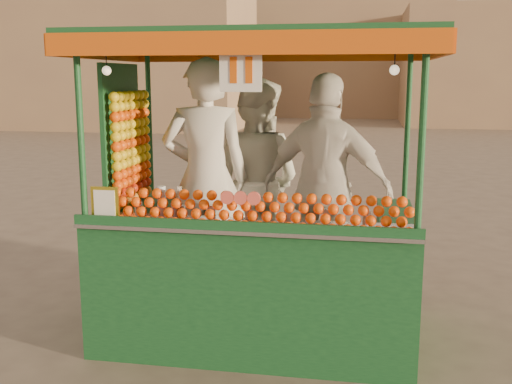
% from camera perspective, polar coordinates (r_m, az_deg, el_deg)
% --- Properties ---
extents(ground, '(90.00, 90.00, 0.00)m').
position_cam_1_polar(ground, '(5.15, -0.98, -12.96)').
color(ground, brown).
rests_on(ground, ground).
extents(building_left, '(10.00, 6.00, 6.00)m').
position_cam_1_polar(building_left, '(26.56, -12.07, 12.49)').
color(building_left, '#8E7151').
rests_on(building_left, ground).
extents(building_right, '(9.00, 6.00, 5.00)m').
position_cam_1_polar(building_right, '(29.27, 22.56, 10.75)').
color(building_right, '#8E7151').
rests_on(building_right, ground).
extents(building_center, '(14.00, 7.00, 7.00)m').
position_cam_1_polar(building_center, '(34.78, 5.47, 13.02)').
color(building_center, '#8E7151').
rests_on(building_center, ground).
extents(juice_cart, '(2.63, 1.70, 2.39)m').
position_cam_1_polar(juice_cart, '(4.80, -0.64, -4.84)').
color(juice_cart, '#103D1E').
rests_on(juice_cart, ground).
extents(vendor_left, '(0.78, 0.59, 1.94)m').
position_cam_1_polar(vendor_left, '(5.02, -4.71, 1.30)').
color(vendor_left, beige).
rests_on(vendor_left, ground).
extents(vendor_middle, '(1.04, 0.93, 1.78)m').
position_cam_1_polar(vendor_middle, '(5.35, -0.04, 1.02)').
color(vendor_middle, silver).
rests_on(vendor_middle, ground).
extents(vendor_right, '(1.15, 0.72, 1.82)m').
position_cam_1_polar(vendor_right, '(4.89, 6.60, 0.33)').
color(vendor_right, silver).
rests_on(vendor_right, ground).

